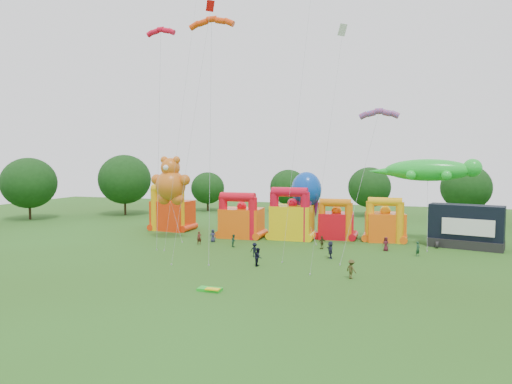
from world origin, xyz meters
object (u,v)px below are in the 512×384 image
(octopus_kite, at_px, (308,205))
(bouncy_castle_2, at_px, (292,219))
(stage_trailer, at_px, (466,227))
(gecko_kite, at_px, (428,177))
(spectator_0, at_px, (213,236))
(bouncy_castle_0, at_px, (172,213))
(spectator_4, at_px, (322,242))
(teddy_bear_kite, at_px, (172,190))

(octopus_kite, bearing_deg, bouncy_castle_2, -147.72)
(bouncy_castle_2, relative_size, stage_trailer, 0.80)
(stage_trailer, xyz_separation_m, octopus_kite, (-20.24, 0.77, 2.07))
(gecko_kite, relative_size, spectator_0, 8.45)
(bouncy_castle_0, relative_size, octopus_kite, 0.77)
(bouncy_castle_2, xyz_separation_m, octopus_kite, (2.03, 1.28, 1.95))
(bouncy_castle_0, relative_size, spectator_0, 4.22)
(spectator_4, bearing_deg, stage_trailer, 156.98)
(bouncy_castle_0, xyz_separation_m, spectator_0, (10.31, -7.71, -1.87))
(spectator_4, bearing_deg, bouncy_castle_2, -92.07)
(stage_trailer, bearing_deg, gecko_kite, 149.33)
(bouncy_castle_2, height_order, gecko_kite, gecko_kite)
(bouncy_castle_0, bearing_deg, gecko_kite, 1.56)
(gecko_kite, bearing_deg, teddy_bear_kite, -164.96)
(stage_trailer, bearing_deg, bouncy_castle_0, 177.76)
(bouncy_castle_0, bearing_deg, octopus_kite, -2.30)
(spectator_0, bearing_deg, octopus_kite, 20.81)
(teddy_bear_kite, bearing_deg, octopus_kite, 21.87)
(bouncy_castle_0, relative_size, spectator_4, 4.37)
(bouncy_castle_0, height_order, gecko_kite, gecko_kite)
(bouncy_castle_2, relative_size, spectator_0, 4.26)
(stage_trailer, distance_m, gecko_kite, 8.07)
(bouncy_castle_0, distance_m, spectator_0, 13.01)
(gecko_kite, bearing_deg, spectator_4, -143.88)
(bouncy_castle_2, xyz_separation_m, stage_trailer, (22.27, 0.51, -0.13))
(gecko_kite, relative_size, spectator_4, 8.75)
(bouncy_castle_2, height_order, spectator_4, bouncy_castle_2)
(bouncy_castle_2, relative_size, spectator_4, 4.41)
(bouncy_castle_0, relative_size, stage_trailer, 0.79)
(teddy_bear_kite, bearing_deg, spectator_0, 1.90)
(bouncy_castle_2, height_order, stage_trailer, bouncy_castle_2)
(teddy_bear_kite, relative_size, octopus_kite, 1.23)
(teddy_bear_kite, xyz_separation_m, octopus_kite, (17.52, 7.03, -2.19))
(teddy_bear_kite, bearing_deg, bouncy_castle_2, 20.37)
(teddy_bear_kite, xyz_separation_m, gecko_kite, (33.25, 8.94, 1.88))
(bouncy_castle_0, distance_m, spectator_4, 26.43)
(stage_trailer, distance_m, spectator_4, 18.26)
(bouncy_castle_0, xyz_separation_m, octopus_kite, (21.84, -0.88, 1.98))
(bouncy_castle_2, xyz_separation_m, spectator_0, (-9.51, -5.55, -1.90))
(octopus_kite, bearing_deg, teddy_bear_kite, -158.13)
(bouncy_castle_2, xyz_separation_m, teddy_bear_kite, (-15.49, -5.75, 4.14))
(bouncy_castle_0, height_order, spectator_4, bouncy_castle_0)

